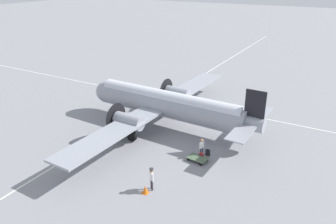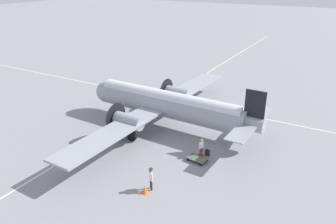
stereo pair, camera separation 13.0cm
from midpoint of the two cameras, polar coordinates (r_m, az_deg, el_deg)
ground_plane at (r=35.26m, az=-0.11°, el=-2.47°), size 300.00×300.00×0.00m
apron_line_eastwest at (r=41.07m, az=4.80°, el=1.26°), size 120.00×0.16×0.01m
apron_line_northsouth at (r=37.50m, az=-6.12°, el=-0.98°), size 0.16×120.00×0.01m
airliner_main at (r=34.46m, az=-0.68°, el=1.44°), size 19.88×27.75×5.73m
crew_foreground at (r=25.00m, az=-3.03°, el=-11.12°), size 0.49×0.45×1.85m
passenger_boarding at (r=29.36m, az=5.76°, el=-5.84°), size 0.30×0.57×1.73m
suitcase_near_door at (r=29.38m, az=5.70°, el=-7.58°), size 0.37×0.18×0.58m
suitcase_upright_spare at (r=29.84m, az=6.80°, el=-7.03°), size 0.44×0.13×0.66m
baggage_cart at (r=28.96m, az=5.08°, el=-8.05°), size 1.88×1.36×0.56m
traffic_cone at (r=25.15m, az=-4.13°, el=-13.33°), size 0.48×0.48×0.63m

